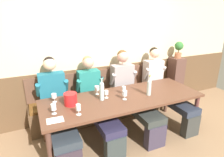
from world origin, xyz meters
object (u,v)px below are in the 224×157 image
dining_table (123,101)px  person_center_left_seat (163,85)px  person_center_right_seat (96,99)px  wine_glass_mid_left (106,93)px  wine_bottle_amber_mid (102,90)px  potted_plant (179,48)px  wine_glass_mid_right (97,88)px  wine_glass_by_bottle (54,96)px  wall_bench (106,104)px  wine_glass_center_front (54,108)px  wine_glass_right_end (78,108)px  ice_bucket (71,99)px  person_right_seat (57,106)px  wine_glass_left_end (125,94)px  wine_glass_near_bucket (124,89)px  wine_bottle_clear_water (149,87)px

dining_table → person_center_left_seat: (1.06, 0.35, -0.01)m
person_center_right_seat → wine_glass_mid_left: bearing=-67.5°
wine_bottle_amber_mid → potted_plant: potted_plant is taller
person_center_right_seat → wine_glass_mid_right: 0.22m
person_center_left_seat → wine_glass_by_bottle: person_center_left_seat is taller
wall_bench → dining_table: size_ratio=1.12×
wine_glass_center_front → wine_glass_right_end: 0.33m
wall_bench → wine_glass_mid_right: (-0.34, -0.43, 0.55)m
wine_glass_mid_right → wine_glass_right_end: (-0.45, -0.53, -0.00)m
ice_bucket → wine_glass_mid_left: ice_bucket is taller
wine_glass_by_bottle → wine_glass_right_end: size_ratio=0.90×
person_right_seat → wine_glass_center_front: size_ratio=9.25×
dining_table → potted_plant: size_ratio=7.11×
wine_glass_left_end → person_center_right_seat: bearing=130.0°
wine_glass_by_bottle → person_right_seat: bearing=59.0°
wine_glass_right_end → potted_plant: size_ratio=0.42×
person_center_right_seat → wine_glass_near_bucket: person_center_right_seat is taller
ice_bucket → wine_glass_left_end: (0.80, -0.16, 0.01)m
person_right_seat → ice_bucket: bearing=-52.3°
person_center_left_seat → wine_glass_center_front: (-2.14, -0.44, 0.17)m
wine_glass_center_front → wine_bottle_clear_water: bearing=-0.1°
wine_glass_left_end → wine_glass_right_end: size_ratio=0.97×
person_center_right_seat → wine_glass_mid_left: size_ratio=10.64×
person_right_seat → person_center_right_seat: 0.65m
wine_bottle_clear_water → wine_glass_center_front: wine_bottle_clear_water is taller
wine_glass_near_bucket → wall_bench: bearing=95.8°
wine_glass_near_bucket → dining_table: bearing=-120.8°
person_center_right_seat → person_center_left_seat: person_center_left_seat is taller
wine_glass_by_bottle → person_center_left_seat: bearing=2.2°
wall_bench → ice_bucket: wall_bench is taller
wine_glass_right_end → person_center_right_seat: bearing=52.3°
wine_glass_by_bottle → wine_glass_left_end: 1.07m
person_center_right_seat → wine_glass_center_front: size_ratio=9.22×
wine_bottle_clear_water → wine_glass_mid_left: 0.70m
ice_bucket → potted_plant: 2.67m
person_center_left_seat → wine_bottle_amber_mid: size_ratio=3.49×
wine_bottle_clear_water → wine_glass_mid_right: bearing=154.1°
wine_glass_by_bottle → wine_bottle_amber_mid: bearing=-17.6°
wine_glass_by_bottle → potted_plant: 2.83m
wine_glass_near_bucket → person_center_right_seat: bearing=152.1°
wine_glass_right_end → potted_plant: bearing=21.5°
person_right_seat → ice_bucket: person_right_seat is taller
ice_bucket → potted_plant: (2.55, 0.66, 0.43)m
dining_table → potted_plant: 1.97m
dining_table → ice_bucket: ice_bucket is taller
person_right_seat → wine_glass_mid_left: size_ratio=10.67×
ice_bucket → wine_glass_right_end: ice_bucket is taller
person_center_left_seat → wine_glass_center_front: size_ratio=9.28×
wine_glass_mid_left → wine_glass_right_end: 0.63m
wine_bottle_clear_water → wine_glass_mid_left: size_ratio=2.75×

